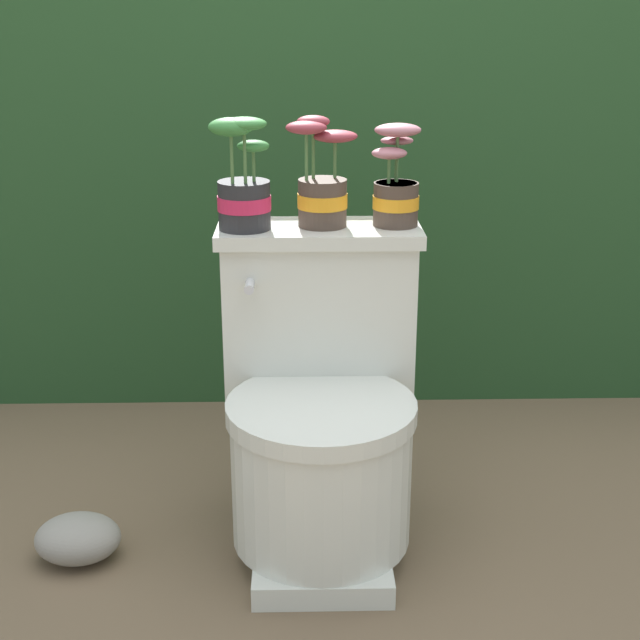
% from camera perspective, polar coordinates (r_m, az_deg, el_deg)
% --- Properties ---
extents(ground_plane, '(12.00, 12.00, 0.00)m').
position_cam_1_polar(ground_plane, '(1.96, 2.07, -15.30)').
color(ground_plane, brown).
extents(hedge_backdrop, '(3.71, 0.94, 1.13)m').
position_cam_1_polar(hedge_backdrop, '(2.95, 0.76, 8.75)').
color(hedge_backdrop, '#234723').
rests_on(hedge_backdrop, ground).
extents(toilet, '(0.44, 0.51, 0.67)m').
position_cam_1_polar(toilet, '(1.90, 0.02, -6.23)').
color(toilet, silver).
rests_on(toilet, ground).
extents(potted_plant_left, '(0.12, 0.12, 0.23)m').
position_cam_1_polar(potted_plant_left, '(1.86, -4.94, 8.43)').
color(potted_plant_left, '#262628').
rests_on(potted_plant_left, toilet).
extents(potted_plant_midleft, '(0.15, 0.11, 0.23)m').
position_cam_1_polar(potted_plant_midleft, '(1.89, 0.12, 8.55)').
color(potted_plant_midleft, '#47382D').
rests_on(potted_plant_midleft, toilet).
extents(potted_plant_middle, '(0.10, 0.11, 0.21)m').
position_cam_1_polar(potted_plant_middle, '(1.90, 4.87, 8.42)').
color(potted_plant_middle, '#47382D').
rests_on(potted_plant_middle, toilet).
extents(garden_stone, '(0.18, 0.15, 0.10)m').
position_cam_1_polar(garden_stone, '(2.01, -15.24, -13.34)').
color(garden_stone, gray).
rests_on(garden_stone, ground).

